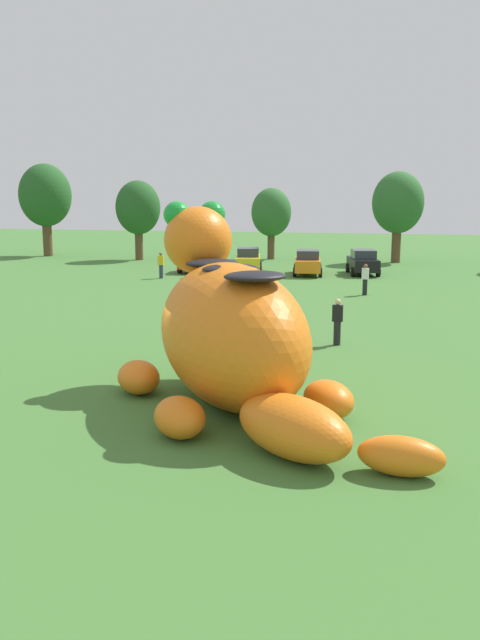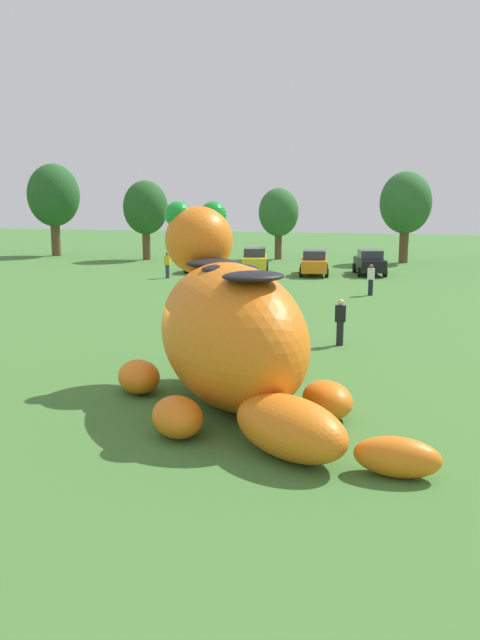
{
  "view_description": "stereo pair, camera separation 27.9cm",
  "coord_description": "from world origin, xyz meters",
  "px_view_note": "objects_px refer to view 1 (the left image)",
  "views": [
    {
      "loc": [
        4.95,
        -16.6,
        5.4
      ],
      "look_at": [
        0.85,
        0.49,
        2.06
      ],
      "focal_mm": 36.96,
      "sensor_mm": 36.0,
      "label": 1
    },
    {
      "loc": [
        5.22,
        -16.53,
        5.4
      ],
      "look_at": [
        0.85,
        0.49,
        2.06
      ],
      "focal_mm": 36.96,
      "sensor_mm": 36.0,
      "label": 2
    }
  ],
  "objects_px": {
    "car_orange": "(308,262)",
    "giant_inflatable_creature": "(232,333)",
    "spectator_mid_field": "(161,265)",
    "spectator_by_cars": "(199,265)",
    "car_yellow": "(248,260)",
    "car_black": "(363,262)",
    "car_red": "(195,260)",
    "spectator_near_inflatable": "(365,280)",
    "spectator_wandering": "(337,322)"
  },
  "relations": [
    {
      "from": "car_red",
      "to": "spectator_mid_field",
      "type": "relative_size",
      "value": 2.47
    },
    {
      "from": "car_yellow",
      "to": "car_black",
      "type": "xyz_separation_m",
      "value": [
        8.1,
        0.18,
        0.0
      ]
    },
    {
      "from": "spectator_near_inflatable",
      "to": "spectator_wandering",
      "type": "relative_size",
      "value": 1.0
    },
    {
      "from": "car_red",
      "to": "car_black",
      "type": "xyz_separation_m",
      "value": [
        11.8,
        0.99,
        0.0
      ]
    },
    {
      "from": "car_yellow",
      "to": "spectator_wandering",
      "type": "bearing_deg",
      "value": -69.34
    },
    {
      "from": "car_yellow",
      "to": "spectator_mid_field",
      "type": "xyz_separation_m",
      "value": [
        -4.73,
        -5.11,
        -0.01
      ]
    },
    {
      "from": "car_black",
      "to": "car_red",
      "type": "bearing_deg",
      "value": -175.18
    },
    {
      "from": "spectator_mid_field",
      "to": "spectator_wandering",
      "type": "bearing_deg",
      "value": -52.53
    },
    {
      "from": "giant_inflatable_creature",
      "to": "car_yellow",
      "type": "xyz_separation_m",
      "value": [
        -6.34,
        29.86,
        -1.06
      ]
    },
    {
      "from": "giant_inflatable_creature",
      "to": "spectator_wandering",
      "type": "height_order",
      "value": "giant_inflatable_creature"
    },
    {
      "from": "giant_inflatable_creature",
      "to": "spectator_wandering",
      "type": "distance_m",
      "value": 7.98
    },
    {
      "from": "car_black",
      "to": "spectator_by_cars",
      "type": "relative_size",
      "value": 2.55
    },
    {
      "from": "car_orange",
      "to": "spectator_by_cars",
      "type": "xyz_separation_m",
      "value": [
        -6.86,
        -3.0,
        -0.01
      ]
    },
    {
      "from": "car_red",
      "to": "car_yellow",
      "type": "distance_m",
      "value": 3.79
    },
    {
      "from": "spectator_wandering",
      "to": "spectator_mid_field",
      "type": "bearing_deg",
      "value": 127.47
    },
    {
      "from": "car_yellow",
      "to": "spectator_mid_field",
      "type": "height_order",
      "value": "car_yellow"
    },
    {
      "from": "car_red",
      "to": "spectator_mid_field",
      "type": "distance_m",
      "value": 4.42
    },
    {
      "from": "car_orange",
      "to": "spectator_near_inflatable",
      "type": "relative_size",
      "value": 2.51
    },
    {
      "from": "car_yellow",
      "to": "car_orange",
      "type": "bearing_deg",
      "value": -12.87
    },
    {
      "from": "spectator_mid_field",
      "to": "spectator_by_cars",
      "type": "relative_size",
      "value": 1.0
    },
    {
      "from": "car_orange",
      "to": "spectator_near_inflatable",
      "type": "xyz_separation_m",
      "value": [
        4.32,
        -8.53,
        -0.01
      ]
    },
    {
      "from": "giant_inflatable_creature",
      "to": "car_orange",
      "type": "xyz_separation_m",
      "value": [
        -1.92,
        28.85,
        -1.06
      ]
    },
    {
      "from": "spectator_mid_field",
      "to": "spectator_by_cars",
      "type": "xyz_separation_m",
      "value": [
        2.29,
        1.11,
        0.0
      ]
    },
    {
      "from": "car_red",
      "to": "car_yellow",
      "type": "relative_size",
      "value": 0.97
    },
    {
      "from": "spectator_near_inflatable",
      "to": "car_black",
      "type": "bearing_deg",
      "value": 93.78
    },
    {
      "from": "car_orange",
      "to": "giant_inflatable_creature",
      "type": "bearing_deg",
      "value": -86.19
    },
    {
      "from": "car_yellow",
      "to": "spectator_mid_field",
      "type": "bearing_deg",
      "value": -132.8
    },
    {
      "from": "car_yellow",
      "to": "spectator_by_cars",
      "type": "distance_m",
      "value": 4.69
    },
    {
      "from": "spectator_mid_field",
      "to": "spectator_wandering",
      "type": "height_order",
      "value": "same"
    },
    {
      "from": "car_orange",
      "to": "spectator_mid_field",
      "type": "distance_m",
      "value": 10.03
    },
    {
      "from": "car_yellow",
      "to": "spectator_wandering",
      "type": "xyz_separation_m",
      "value": [
        8.38,
        -22.22,
        -0.01
      ]
    },
    {
      "from": "car_yellow",
      "to": "spectator_by_cars",
      "type": "bearing_deg",
      "value": -121.37
    },
    {
      "from": "spectator_near_inflatable",
      "to": "car_orange",
      "type": "bearing_deg",
      "value": 116.85
    },
    {
      "from": "car_orange",
      "to": "car_black",
      "type": "xyz_separation_m",
      "value": [
        3.68,
        1.19,
        0.0
      ]
    },
    {
      "from": "car_black",
      "to": "spectator_mid_field",
      "type": "xyz_separation_m",
      "value": [
        -12.83,
        -5.29,
        -0.01
      ]
    },
    {
      "from": "car_red",
      "to": "car_yellow",
      "type": "bearing_deg",
      "value": 12.39
    },
    {
      "from": "spectator_wandering",
      "to": "spectator_near_inflatable",
      "type": "bearing_deg",
      "value": 88.39
    },
    {
      "from": "car_yellow",
      "to": "spectator_near_inflatable",
      "type": "relative_size",
      "value": 2.55
    },
    {
      "from": "spectator_wandering",
      "to": "car_orange",
      "type": "bearing_deg",
      "value": 100.58
    },
    {
      "from": "car_black",
      "to": "car_orange",
      "type": "bearing_deg",
      "value": -162.05
    },
    {
      "from": "car_red",
      "to": "car_orange",
      "type": "height_order",
      "value": "same"
    },
    {
      "from": "car_red",
      "to": "car_black",
      "type": "height_order",
      "value": "same"
    },
    {
      "from": "giant_inflatable_creature",
      "to": "spectator_near_inflatable",
      "type": "distance_m",
      "value": 20.49
    },
    {
      "from": "car_orange",
      "to": "spectator_near_inflatable",
      "type": "distance_m",
      "value": 9.56
    },
    {
      "from": "car_red",
      "to": "spectator_by_cars",
      "type": "relative_size",
      "value": 2.47
    },
    {
      "from": "car_red",
      "to": "spectator_near_inflatable",
      "type": "distance_m",
      "value": 15.2
    },
    {
      "from": "car_orange",
      "to": "spectator_mid_field",
      "type": "height_order",
      "value": "car_orange"
    },
    {
      "from": "spectator_mid_field",
      "to": "spectator_wandering",
      "type": "relative_size",
      "value": 1.0
    },
    {
      "from": "spectator_near_inflatable",
      "to": "car_red",
      "type": "bearing_deg",
      "value": 144.96
    },
    {
      "from": "car_black",
      "to": "spectator_wandering",
      "type": "xyz_separation_m",
      "value": [
        0.29,
        -22.4,
        -0.01
      ]
    }
  ]
}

